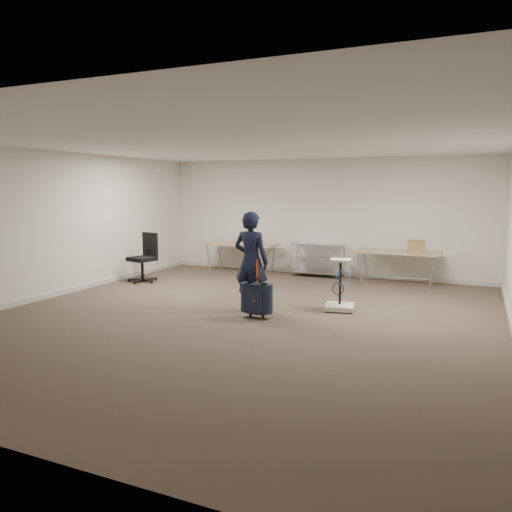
% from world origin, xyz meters
% --- Properties ---
extents(ground, '(9.00, 9.00, 0.00)m').
position_xyz_m(ground, '(0.00, 0.00, 0.00)').
color(ground, '#4C3E2E').
rests_on(ground, ground).
extents(room_shell, '(8.00, 9.00, 9.00)m').
position_xyz_m(room_shell, '(0.00, 1.38, 0.05)').
color(room_shell, white).
rests_on(room_shell, ground).
extents(folding_table_left, '(1.80, 0.75, 0.73)m').
position_xyz_m(folding_table_left, '(-1.90, 3.95, 0.68)').
color(folding_table_left, tan).
rests_on(folding_table_left, ground).
extents(folding_table_right, '(1.80, 0.75, 0.73)m').
position_xyz_m(folding_table_right, '(1.90, 3.95, 0.68)').
color(folding_table_right, tan).
rests_on(folding_table_right, ground).
extents(wire_shelf, '(1.22, 0.47, 0.80)m').
position_xyz_m(wire_shelf, '(0.00, 4.20, 0.44)').
color(wire_shelf, silver).
rests_on(wire_shelf, ground).
extents(person, '(0.64, 0.44, 1.71)m').
position_xyz_m(person, '(-0.05, 0.51, 0.85)').
color(person, black).
rests_on(person, ground).
extents(suitcase, '(0.35, 0.21, 0.96)m').
position_xyz_m(suitcase, '(0.25, 0.08, 0.33)').
color(suitcase, '#161832').
rests_on(suitcase, ground).
extents(office_chair, '(0.67, 0.67, 1.10)m').
position_xyz_m(office_chair, '(-3.37, 1.97, 0.33)').
color(office_chair, black).
rests_on(office_chair, ground).
extents(equipment_cart, '(0.57, 0.57, 0.89)m').
position_xyz_m(equipment_cart, '(1.35, 1.14, 0.23)').
color(equipment_cart, beige).
rests_on(equipment_cart, ground).
extents(cardboard_box, '(0.39, 0.32, 0.27)m').
position_xyz_m(cardboard_box, '(2.28, 3.86, 0.86)').
color(cardboard_box, '#A5774C').
rests_on(cardboard_box, folding_table_right).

